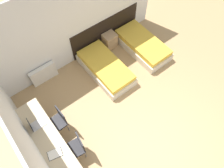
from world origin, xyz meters
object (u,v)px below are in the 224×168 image
nightstand (110,41)px  chair_near_laptop (58,121)px  chair_near_notebook (76,147)px  bed_near_door (142,45)px  laptop (35,125)px  bed_near_window (106,68)px

nightstand → chair_near_laptop: size_ratio=0.56×
chair_near_notebook → chair_near_laptop: bearing=97.7°
bed_near_door → chair_near_notebook: 3.78m
laptop → chair_near_laptop: bearing=-9.1°
bed_near_door → nightstand: nightstand is taller
nightstand → chair_near_notebook: chair_near_notebook is taller
bed_near_window → bed_near_door: size_ratio=1.00×
nightstand → chair_near_notebook: bearing=-140.0°
bed_near_window → chair_near_notebook: (-1.98, -1.52, 0.31)m
nightstand → chair_near_notebook: 3.55m
nightstand → laptop: 3.52m
bed_near_door → chair_near_notebook: bearing=-156.1°
bed_near_door → chair_near_laptop: (-3.45, -0.73, 0.31)m
bed_near_window → chair_near_laptop: size_ratio=2.06×
nightstand → chair_near_laptop: 3.10m
bed_near_window → chair_near_notebook: 2.51m
bed_near_window → chair_near_notebook: bearing=-142.3°
bed_near_door → laptop: bearing=-170.7°
bed_near_door → laptop: 4.02m
chair_near_laptop → chair_near_notebook: 0.80m
chair_near_laptop → chair_near_notebook: size_ratio=1.00×
bed_near_window → nightstand: (0.74, 0.75, 0.06)m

